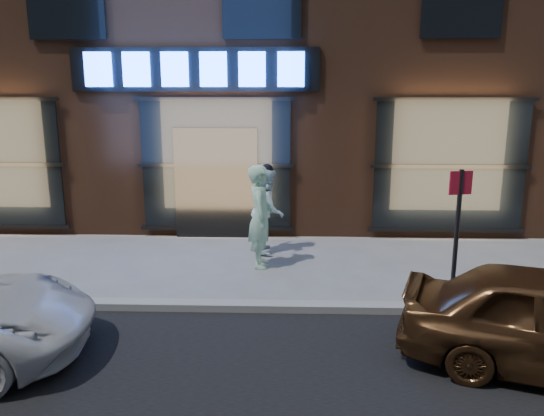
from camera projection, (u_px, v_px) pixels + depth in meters
The scene contains 6 objects.
ground at pixel (183, 309), 7.94m from camera, with size 90.00×90.00×0.00m, color slate.
curb at pixel (183, 305), 7.93m from camera, with size 60.00×0.25×0.12m, color gray.
storefront_building at pixel (233, 16), 14.56m from camera, with size 30.20×8.28×10.30m.
man_bowtie at pixel (261, 216), 9.66m from camera, with size 0.69×0.45×1.89m, color #A6DBAE.
man_cap at pixel (267, 210), 10.55m from camera, with size 0.83×0.65×1.71m, color white.
sign_post at pixel (457, 227), 7.63m from camera, with size 0.34×0.10×2.12m.
Camera 1 is at (1.57, -7.35, 3.27)m, focal length 35.00 mm.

